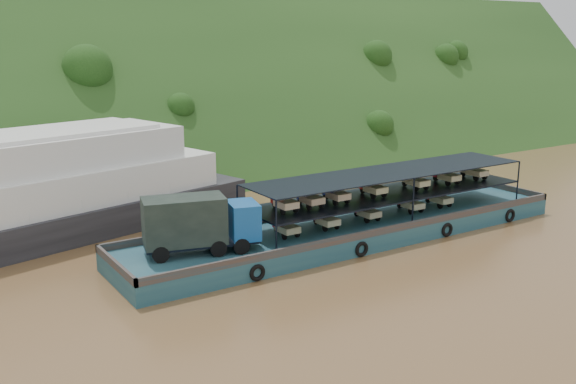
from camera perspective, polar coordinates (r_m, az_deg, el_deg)
ground at (r=46.38m, az=4.10°, el=-4.26°), size 160.00×160.00×0.00m
hillside at (r=77.31m, az=-12.17°, el=2.75°), size 140.00×39.60×39.60m
cargo_barge at (r=45.73m, az=4.49°, el=-2.96°), size 35.00×7.18×4.79m
passenger_ferry at (r=48.91m, az=-24.17°, el=-0.48°), size 38.92×18.30×7.65m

